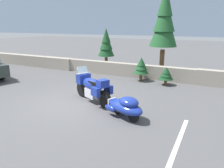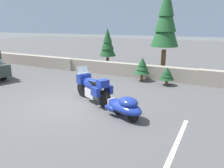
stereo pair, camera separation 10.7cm
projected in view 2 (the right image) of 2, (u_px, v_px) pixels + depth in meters
The scene contains 10 objects.
ground_plane at pixel (75, 103), 8.56m from camera, with size 80.00×80.00×0.00m, color #4C4C4F.
stone_guard_wall at pixel (120, 69), 13.08m from camera, with size 24.00×0.57×0.81m.
distant_ridgeline at pixel (215, 12), 87.88m from camera, with size 240.00×80.00×16.00m, color #7F93AD.
touring_motorcycle at pixel (92, 87), 8.55m from camera, with size 2.15×1.32×1.33m.
car_shaped_trailer at pixel (125, 106), 7.07m from camera, with size 2.14×1.28×0.76m.
pine_tree_tall at pixel (166, 19), 12.62m from camera, with size 1.66×1.66×5.32m.
pine_tree_secondary at pixel (108, 44), 14.77m from camera, with size 1.14×1.14×2.81m.
pine_sapling_near at pixel (167, 74), 10.90m from camera, with size 0.75×0.75×0.94m.
pine_sapling_farther at pixel (142, 66), 11.68m from camera, with size 0.83×0.83×1.31m.
parking_stripe_marker at pixel (175, 148), 5.40m from camera, with size 0.12×3.60×0.01m, color silver.
Camera 2 is at (5.03, -6.47, 2.99)m, focal length 34.35 mm.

